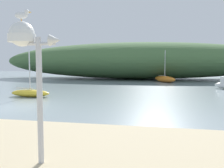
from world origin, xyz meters
TOP-DOWN VIEW (x-y plane):
  - ground_plane at (0.00, 0.00)m, footprint 120.00×120.00m
  - distant_hill at (3.31, 26.63)m, footprint 43.38×13.27m
  - mast_structure at (4.81, -6.97)m, footprint 1.13×0.56m
  - seagull_on_radar at (4.73, -6.97)m, footprint 0.35×0.19m
  - sailboat_off_point at (-1.50, 3.85)m, footprint 2.88×1.05m
  - sailboat_far_right at (7.93, 20.05)m, footprint 3.40×4.37m

SIDE VIEW (x-z plane):
  - ground_plane at x=0.00m, z-range 0.00..0.00m
  - sailboat_off_point at x=-1.50m, z-range -1.35..1.89m
  - sailboat_far_right at x=7.93m, z-range -1.62..2.44m
  - mast_structure at x=4.81m, z-range 1.18..4.15m
  - distant_hill at x=3.31m, z-range 0.00..5.68m
  - seagull_on_radar at x=4.73m, z-range 3.18..3.43m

